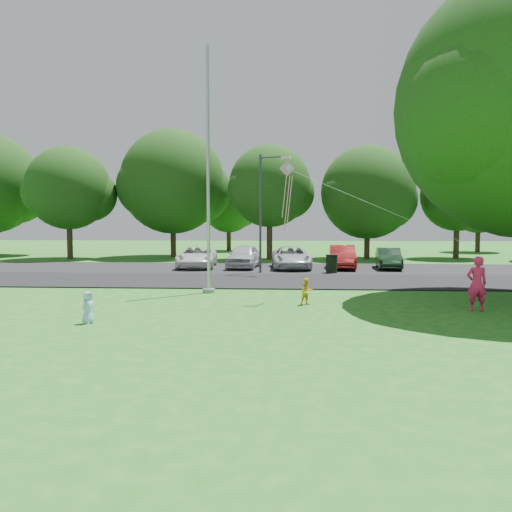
# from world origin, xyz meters

# --- Properties ---
(ground) EXTENTS (120.00, 120.00, 0.00)m
(ground) POSITION_xyz_m (0.00, 0.00, 0.00)
(ground) COLOR #226A1C
(ground) RESTS_ON ground
(park_road) EXTENTS (60.00, 6.00, 0.06)m
(park_road) POSITION_xyz_m (0.00, 9.00, 0.03)
(park_road) COLOR black
(park_road) RESTS_ON ground
(parking_strip) EXTENTS (42.00, 7.00, 0.06)m
(parking_strip) POSITION_xyz_m (0.00, 15.50, 0.03)
(parking_strip) COLOR black
(parking_strip) RESTS_ON ground
(flagpole) EXTENTS (0.50, 0.50, 10.00)m
(flagpole) POSITION_xyz_m (-3.50, 5.00, 4.17)
(flagpole) COLOR #B7BABF
(flagpole) RESTS_ON ground
(street_lamp) EXTENTS (1.77, 0.88, 6.63)m
(street_lamp) POSITION_xyz_m (-1.51, 12.49, 3.99)
(street_lamp) COLOR #3F3F44
(street_lamp) RESTS_ON ground
(trash_can) EXTENTS (0.68, 0.68, 1.07)m
(trash_can) POSITION_xyz_m (2.25, 12.76, 0.54)
(trash_can) COLOR black
(trash_can) RESTS_ON ground
(tree_row) EXTENTS (64.35, 11.94, 10.88)m
(tree_row) POSITION_xyz_m (1.59, 24.23, 5.71)
(tree_row) COLOR #332316
(tree_row) RESTS_ON ground
(horizon_trees) EXTENTS (77.46, 7.20, 7.02)m
(horizon_trees) POSITION_xyz_m (4.06, 33.88, 4.30)
(horizon_trees) COLOR #332316
(horizon_trees) RESTS_ON ground
(parked_cars) EXTENTS (13.96, 5.26, 1.46)m
(parked_cars) POSITION_xyz_m (-0.91, 15.36, 0.75)
(parked_cars) COLOR silver
(parked_cars) RESTS_ON ground
(woman) EXTENTS (0.66, 0.44, 1.81)m
(woman) POSITION_xyz_m (5.92, 1.29, 0.91)
(woman) COLOR #FF2161
(woman) RESTS_ON ground
(child_yellow) EXTENTS (0.57, 0.53, 0.95)m
(child_yellow) POSITION_xyz_m (0.42, 2.23, 0.47)
(child_yellow) COLOR yellow
(child_yellow) RESTS_ON ground
(child_blue) EXTENTS (0.44, 0.53, 0.94)m
(child_blue) POSITION_xyz_m (-6.03, -1.39, 0.47)
(child_blue) COLOR #A6CAFF
(child_blue) RESTS_ON ground
(kite) EXTENTS (6.50, 1.96, 3.10)m
(kite) POSITION_xyz_m (-0.11, 2.93, 4.36)
(kite) COLOR pink
(kite) RESTS_ON ground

